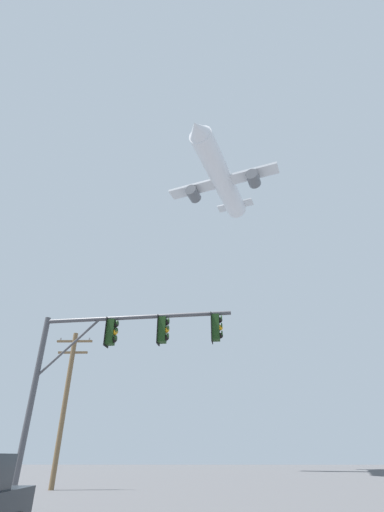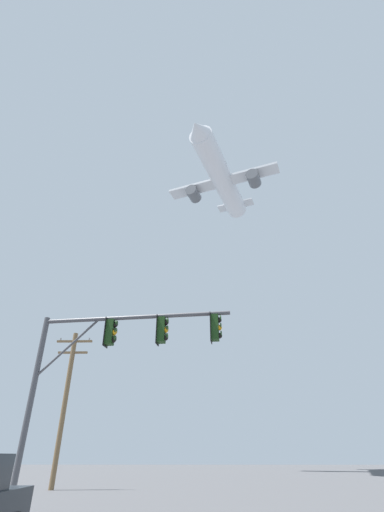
{
  "view_description": "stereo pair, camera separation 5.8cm",
  "coord_description": "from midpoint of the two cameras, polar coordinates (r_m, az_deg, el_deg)",
  "views": [
    {
      "loc": [
        0.83,
        -4.85,
        1.56
      ],
      "look_at": [
        0.46,
        20.69,
        15.71
      ],
      "focal_mm": 25.37,
      "sensor_mm": 36.0,
      "label": 1
    },
    {
      "loc": [
        0.88,
        -4.85,
        1.56
      ],
      "look_at": [
        0.46,
        20.69,
        15.71
      ],
      "focal_mm": 25.37,
      "sensor_mm": 36.0,
      "label": 2
    }
  ],
  "objects": [
    {
      "name": "utility_pole",
      "position": [
        23.66,
        -19.4,
        -20.48
      ],
      "size": [
        2.2,
        0.28,
        8.33
      ],
      "color": "brown",
      "rests_on": "ground"
    },
    {
      "name": "signal_pole_near",
      "position": [
        13.46,
        -12.28,
        -14.4
      ],
      "size": [
        6.98,
        1.13,
        6.16
      ],
      "color": "#4C4C51",
      "rests_on": "ground"
    },
    {
      "name": "airplane",
      "position": [
        58.88,
        4.56,
        12.21
      ],
      "size": [
        17.44,
        22.58,
        6.32
      ],
      "color": "white"
    }
  ]
}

